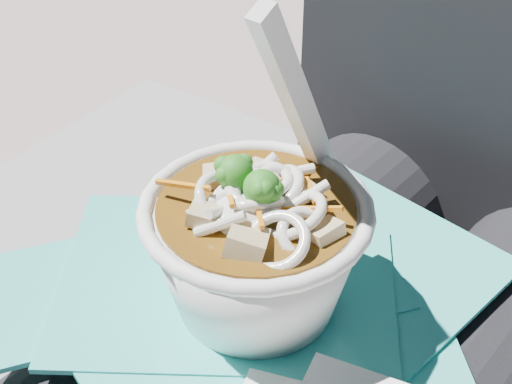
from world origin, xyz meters
The scene contains 3 objects.
person_body centered at (0.00, 0.09, 0.53)m, with size 0.34×0.94×0.97m.
plastic_bag centered at (-0.03, 0.01, 0.57)m, with size 0.33×0.31×0.02m.
udon_bowl centered at (-0.03, 0.00, 0.63)m, with size 0.13×0.14×0.19m.
Camera 1 is at (0.17, -0.23, 0.90)m, focal length 50.00 mm.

